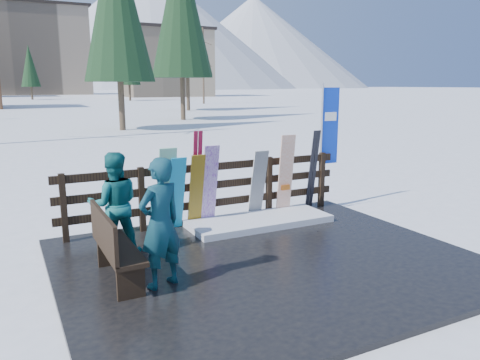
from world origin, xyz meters
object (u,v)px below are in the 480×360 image
person_back (114,204)px  snowboard_0 (177,194)px  snowboard_2 (196,191)px  rental_flag (328,131)px  bench (113,244)px  snowboard_3 (210,185)px  snowboard_5 (286,175)px  person_front (160,223)px  snowboard_1 (166,190)px  snowboard_4 (258,184)px

person_back → snowboard_0: bearing=-139.6°
snowboard_2 → rental_flag: (3.12, 0.27, 0.93)m
bench → snowboard_3: snowboard_3 is taller
rental_flag → person_back: size_ratio=1.64×
snowboard_5 → person_front: bearing=-146.3°
snowboard_0 → rental_flag: rental_flag is taller
bench → rental_flag: (5.00, 2.03, 1.09)m
snowboard_1 → snowboard_4: 1.84m
rental_flag → person_back: rental_flag is taller
snowboard_3 → rental_flag: (2.85, 0.27, 0.85)m
bench → person_front: person_front is taller
snowboard_5 → person_back: 3.62m
snowboard_4 → snowboard_0: bearing=180.0°
person_front → person_back: 1.43m
bench → person_back: bearing=75.7°
bench → person_back: (0.25, 0.99, 0.28)m
snowboard_0 → snowboard_2: bearing=-0.0°
snowboard_0 → snowboard_1: (-0.19, -0.00, 0.09)m
snowboard_4 → snowboard_2: bearing=180.0°
bench → snowboard_5: 4.18m
snowboard_1 → rental_flag: rental_flag is taller
rental_flag → snowboard_1: bearing=-175.8°
snowboard_5 → person_back: bearing=-167.7°
bench → snowboard_3: (2.14, 1.76, 0.24)m
bench → snowboard_4: size_ratio=1.09×
snowboard_0 → person_front: (-0.98, -2.17, 0.18)m
snowboard_1 → snowboard_2: 0.57m
snowboard_0 → snowboard_1: snowboard_1 is taller
bench → snowboard_0: bearing=49.4°
snowboard_1 → person_front: 2.32m
snowboard_0 → snowboard_4: size_ratio=1.00×
person_front → rental_flag: bearing=-171.2°
snowboard_5 → person_front: size_ratio=0.96×
snowboard_1 → person_front: size_ratio=0.92×
snowboard_1 → rental_flag: (3.68, 0.27, 0.85)m
bench → snowboard_3: size_ratio=0.98×
snowboard_4 → snowboard_5: bearing=0.0°
snowboard_2 → snowboard_4: (1.28, 0.00, -0.00)m
snowboard_3 → rental_flag: 2.99m
snowboard_1 → person_front: (-0.80, -2.17, 0.09)m
rental_flag → bench: bearing=-157.9°
person_back → snowboard_5: bearing=-158.9°
snowboard_1 → snowboard_5: bearing=0.0°
snowboard_2 → person_front: (-1.36, -2.17, 0.17)m
snowboard_2 → person_back: bearing=-154.6°
snowboard_0 → snowboard_5: 2.28m
snowboard_2 → rental_flag: rental_flag is taller
snowboard_1 → snowboard_4: snowboard_1 is taller
bench → snowboard_1: size_ratio=0.97×
snowboard_0 → snowboard_1: bearing=-180.0°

